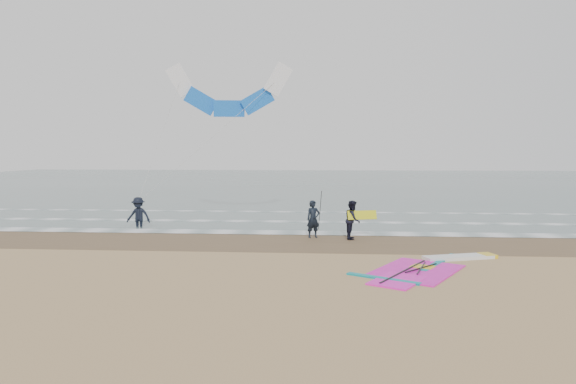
# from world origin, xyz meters

# --- Properties ---
(ground) EXTENTS (120.00, 120.00, 0.00)m
(ground) POSITION_xyz_m (0.00, 0.00, 0.00)
(ground) COLOR tan
(ground) RESTS_ON ground
(sea_water) EXTENTS (120.00, 80.00, 0.02)m
(sea_water) POSITION_xyz_m (0.00, 48.00, 0.01)
(sea_water) COLOR #47605E
(sea_water) RESTS_ON ground
(wet_sand_band) EXTENTS (120.00, 5.00, 0.01)m
(wet_sand_band) POSITION_xyz_m (0.00, 6.00, 0.00)
(wet_sand_band) COLOR brown
(wet_sand_band) RESTS_ON ground
(foam_waterline) EXTENTS (120.00, 9.15, 0.02)m
(foam_waterline) POSITION_xyz_m (0.00, 10.44, 0.03)
(foam_waterline) COLOR white
(foam_waterline) RESTS_ON ground
(windsurf_rig) EXTENTS (5.52, 5.23, 0.13)m
(windsurf_rig) POSITION_xyz_m (4.07, 1.35, 0.04)
(windsurf_rig) COLOR white
(windsurf_rig) RESTS_ON ground
(person_standing) EXTENTS (0.72, 0.60, 1.67)m
(person_standing) POSITION_xyz_m (0.06, 7.01, 0.83)
(person_standing) COLOR black
(person_standing) RESTS_ON ground
(person_walking) EXTENTS (0.73, 0.89, 1.70)m
(person_walking) POSITION_xyz_m (1.80, 6.80, 0.85)
(person_walking) COLOR black
(person_walking) RESTS_ON ground
(person_wading) EXTENTS (1.24, 0.75, 1.88)m
(person_wading) POSITION_xyz_m (-8.85, 9.52, 0.94)
(person_wading) COLOR black
(person_wading) RESTS_ON ground
(held_pole) EXTENTS (0.17, 0.86, 1.82)m
(held_pole) POSITION_xyz_m (0.36, 7.01, 1.22)
(held_pole) COLOR black
(held_pole) RESTS_ON ground
(carried_kiteboard) EXTENTS (1.30, 0.51, 0.39)m
(carried_kiteboard) POSITION_xyz_m (2.20, 6.70, 1.08)
(carried_kiteboard) COLOR yellow
(carried_kiteboard) RESTS_ON ground
(surf_kite) EXTENTS (7.68, 2.94, 7.39)m
(surf_kite) POSITION_xyz_m (-4.68, 12.23, 6.94)
(surf_kite) COLOR white
(surf_kite) RESTS_ON ground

